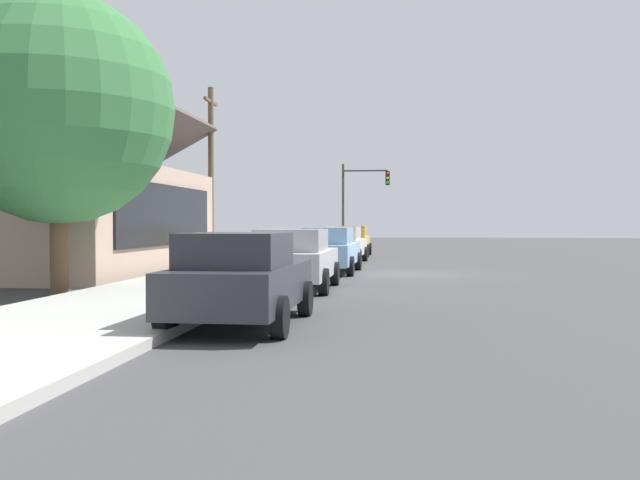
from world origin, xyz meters
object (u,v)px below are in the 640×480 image
Objects in this scene: car_charcoal at (241,278)px; car_mustard at (351,241)px; car_silver at (294,259)px; car_ivory at (342,244)px; traffic_light_main at (361,193)px; shade_tree at (58,110)px; utility_pole_wooden at (211,172)px; fire_hydrant_red at (260,266)px; car_skyblue at (330,250)px.

car_charcoal is 1.00× the size of car_mustard.
car_ivory is (12.66, -0.13, -0.00)m from car_silver.
shade_tree is at bearing 167.19° from traffic_light_main.
car_mustard is 9.98m from utility_pole_wooden.
car_silver is at bearing -178.05° from car_ivory.
fire_hydrant_red is at bearing 32.71° from car_silver.
car_charcoal is 6.47m from car_silver.
car_skyblue is at bearing -20.41° from fire_hydrant_red.
car_ivory is 10.72m from fire_hydrant_red.
traffic_light_main is (10.53, -0.21, 2.68)m from car_ivory.
car_mustard is at bearing -0.40° from car_silver.
traffic_light_main reaches higher than car_silver.
utility_pole_wooden reaches higher than car_skyblue.
car_charcoal is at bearing 179.55° from traffic_light_main.
car_silver is 6.36× the size of fire_hydrant_red.
shade_tree is 7.00m from fire_hydrant_red.
shade_tree is 13.21m from utility_pole_wooden.
car_mustard is at bearing 1.94° from car_skyblue.
shade_tree is at bearing 165.47° from car_mustard.
car_skyblue is 0.68× the size of shade_tree.
shade_tree is at bearing 51.56° from car_charcoal.
car_mustard is at bearing -14.66° from shade_tree.
car_skyblue is (6.32, -0.27, -0.00)m from car_silver.
car_silver and car_mustard have the same top height.
shade_tree is 1.39× the size of traffic_light_main.
car_mustard is 6.09× the size of fire_hydrant_red.
traffic_light_main is at bearing 0.90° from car_skyblue.
utility_pole_wooden reaches higher than car_ivory.
car_skyblue is at bearing -34.14° from shade_tree.
utility_pole_wooden is (17.63, 5.43, 3.11)m from car_charcoal.
car_skyblue and car_ivory have the same top height.
traffic_light_main is at bearing -4.49° from fire_hydrant_red.
fire_hydrant_red is (-21.14, 1.66, -2.99)m from traffic_light_main.
car_silver is 6.82m from shade_tree.
car_ivory is 1.04× the size of car_mustard.
utility_pole_wooden is at bearing 25.36° from car_silver.
traffic_light_main is at bearing -3.20° from car_mustard.
traffic_light_main is (4.24, -0.25, 2.68)m from car_mustard.
utility_pole_wooden is at bearing 50.24° from car_skyblue.
fire_hydrant_red is at bearing 175.51° from traffic_light_main.
car_ivory is 6.29m from car_mustard.
car_mustard is 16.97m from fire_hydrant_red.
car_charcoal and car_mustard have the same top height.
car_charcoal is 6.09× the size of fire_hydrant_red.
utility_pole_wooden is (13.20, -0.08, -0.53)m from shade_tree.
car_charcoal is 25.42m from car_mustard.
traffic_light_main is (29.66, -0.23, 2.68)m from car_charcoal.
car_mustard is at bearing -4.78° from fire_hydrant_red.
car_mustard is (18.95, -0.10, -0.00)m from car_silver.
car_skyblue is 6.34m from car_ivory.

